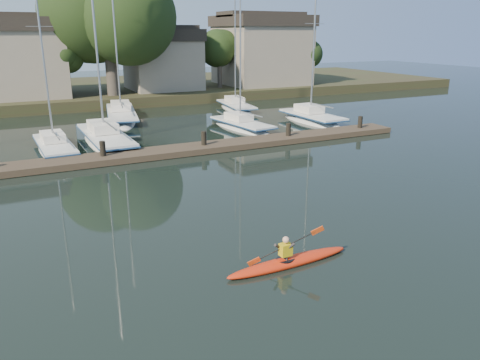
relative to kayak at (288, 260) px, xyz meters
name	(u,v)px	position (x,y,z in m)	size (l,w,h in m)	color
ground	(280,254)	(0.14, 0.77, -0.17)	(160.00, 160.00, 0.00)	black
kayak	(288,260)	(0.00, 0.00, 0.00)	(4.35, 0.85, 1.39)	red
dock	(156,153)	(0.14, 14.77, 0.04)	(34.00, 2.00, 1.80)	#473A28
sailboat_1	(56,154)	(-5.03, 18.69, -0.34)	(2.23, 7.71, 12.48)	silver
sailboat_2	(106,147)	(-1.86, 19.41, -0.37)	(2.52, 9.99, 16.47)	silver
sailboat_3	(242,131)	(8.21, 19.81, -0.35)	(2.95, 7.71, 12.12)	silver
sailboat_4	(312,125)	(14.50, 19.82, -0.38)	(2.50, 7.79, 13.15)	silver
sailboat_6	(122,121)	(1.10, 28.04, -0.37)	(4.14, 11.15, 17.36)	silver
sailboat_7	(236,112)	(11.74, 28.14, -0.35)	(2.98, 7.89, 12.41)	silver
shore	(98,68)	(1.76, 41.06, 3.06)	(90.00, 25.25, 12.75)	#2E371B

